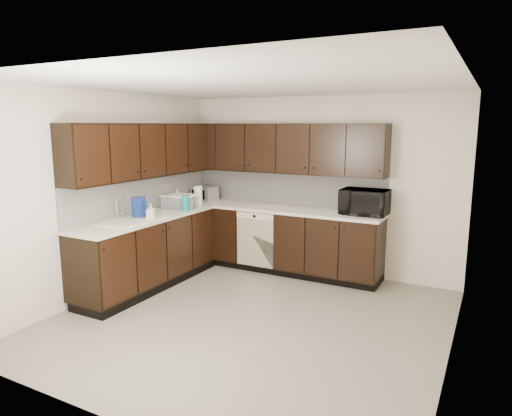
# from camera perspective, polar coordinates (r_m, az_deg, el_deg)

# --- Properties ---
(floor) EXTENTS (4.00, 4.00, 0.00)m
(floor) POSITION_cam_1_polar(r_m,az_deg,el_deg) (5.14, -0.63, -13.74)
(floor) COLOR gray
(floor) RESTS_ON ground
(ceiling) EXTENTS (4.00, 4.00, 0.00)m
(ceiling) POSITION_cam_1_polar(r_m,az_deg,el_deg) (4.71, -0.70, 15.24)
(ceiling) COLOR white
(ceiling) RESTS_ON wall_back
(wall_back) EXTENTS (4.00, 0.02, 2.50)m
(wall_back) POSITION_cam_1_polar(r_m,az_deg,el_deg) (6.58, 7.72, 2.84)
(wall_back) COLOR beige
(wall_back) RESTS_ON floor
(wall_left) EXTENTS (0.02, 4.00, 2.50)m
(wall_left) POSITION_cam_1_polar(r_m,az_deg,el_deg) (5.98, -17.74, 1.69)
(wall_left) COLOR beige
(wall_left) RESTS_ON floor
(wall_right) EXTENTS (0.02, 4.00, 2.50)m
(wall_right) POSITION_cam_1_polar(r_m,az_deg,el_deg) (4.21, 23.98, -2.17)
(wall_right) COLOR beige
(wall_right) RESTS_ON floor
(wall_front) EXTENTS (4.00, 0.02, 2.50)m
(wall_front) POSITION_cam_1_polar(r_m,az_deg,el_deg) (3.21, -18.14, -5.51)
(wall_front) COLOR beige
(wall_front) RESTS_ON floor
(lower_cabinets) EXTENTS (3.00, 2.80, 0.90)m
(lower_cabinets) POSITION_cam_1_polar(r_m,az_deg,el_deg) (6.39, -3.82, -4.98)
(lower_cabinets) COLOR black
(lower_cabinets) RESTS_ON floor
(countertop) EXTENTS (3.03, 2.83, 0.04)m
(countertop) POSITION_cam_1_polar(r_m,az_deg,el_deg) (6.27, -3.91, -0.51)
(countertop) COLOR beige
(countertop) RESTS_ON lower_cabinets
(backsplash) EXTENTS (3.00, 2.80, 0.48)m
(backsplash) POSITION_cam_1_polar(r_m,az_deg,el_deg) (6.52, -4.52, 2.21)
(backsplash) COLOR #ACABA7
(backsplash) RESTS_ON countertop
(upper_cabinets) EXTENTS (3.00, 2.80, 0.70)m
(upper_cabinets) POSITION_cam_1_polar(r_m,az_deg,el_deg) (6.30, -4.27, 7.33)
(upper_cabinets) COLOR black
(upper_cabinets) RESTS_ON wall_back
(dishwasher) EXTENTS (0.58, 0.04, 0.78)m
(dishwasher) POSITION_cam_1_polar(r_m,az_deg,el_deg) (6.46, -0.11, -3.57)
(dishwasher) COLOR beige
(dishwasher) RESTS_ON lower_cabinets
(sink) EXTENTS (0.54, 0.82, 0.42)m
(sink) POSITION_cam_1_polar(r_m,az_deg,el_deg) (5.81, -15.43, -2.12)
(sink) COLOR beige
(sink) RESTS_ON countertop
(microwave) EXTENTS (0.60, 0.41, 0.33)m
(microwave) POSITION_cam_1_polar(r_m,az_deg,el_deg) (6.12, 13.40, 0.73)
(microwave) COLOR black
(microwave) RESTS_ON countertop
(soap_bottle_a) EXTENTS (0.12, 0.12, 0.21)m
(soap_bottle_a) POSITION_cam_1_polar(r_m,az_deg,el_deg) (5.76, -13.00, -0.47)
(soap_bottle_a) COLOR gray
(soap_bottle_a) RESTS_ON countertop
(soap_bottle_b) EXTENTS (0.11, 0.11, 0.24)m
(soap_bottle_b) POSITION_cam_1_polar(r_m,az_deg,el_deg) (6.75, -9.77, 1.35)
(soap_bottle_b) COLOR gray
(soap_bottle_b) RESTS_ON countertop
(toaster_oven) EXTENTS (0.38, 0.30, 0.22)m
(toaster_oven) POSITION_cam_1_polar(r_m,az_deg,el_deg) (7.12, -6.43, 1.82)
(toaster_oven) COLOR silver
(toaster_oven) RESTS_ON countertop
(storage_bin) EXTENTS (0.54, 0.47, 0.18)m
(storage_bin) POSITION_cam_1_polar(r_m,az_deg,el_deg) (6.56, -9.44, 0.81)
(storage_bin) COLOR white
(storage_bin) RESTS_ON countertop
(blue_pitcher) EXTENTS (0.23, 0.23, 0.27)m
(blue_pitcher) POSITION_cam_1_polar(r_m,az_deg,el_deg) (5.91, -14.47, 0.02)
(blue_pitcher) COLOR navy
(blue_pitcher) RESTS_ON countertop
(teal_tumbler) EXTENTS (0.11, 0.11, 0.22)m
(teal_tumbler) POSITION_cam_1_polar(r_m,az_deg,el_deg) (6.30, -8.83, 0.62)
(teal_tumbler) COLOR #0D7E92
(teal_tumbler) RESTS_ON countertop
(paper_towel_roll) EXTENTS (0.16, 0.16, 0.27)m
(paper_towel_roll) POSITION_cam_1_polar(r_m,az_deg,el_deg) (6.78, -7.25, 1.59)
(paper_towel_roll) COLOR silver
(paper_towel_roll) RESTS_ON countertop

